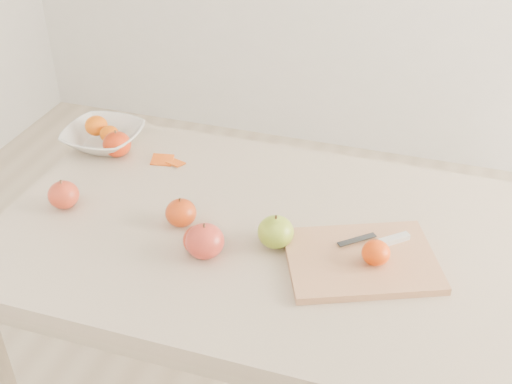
% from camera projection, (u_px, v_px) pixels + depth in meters
% --- Properties ---
extents(table, '(1.20, 0.80, 0.75)m').
position_uv_depth(table, '(250.00, 259.00, 1.58)').
color(table, '#C1AF91').
rests_on(table, ground).
extents(cutting_board, '(0.39, 0.35, 0.02)m').
position_uv_depth(cutting_board, '(361.00, 260.00, 1.42)').
color(cutting_board, tan).
rests_on(cutting_board, table).
extents(board_tangerine, '(0.06, 0.06, 0.05)m').
position_uv_depth(board_tangerine, '(376.00, 253.00, 1.38)').
color(board_tangerine, '#D23F07').
rests_on(board_tangerine, cutting_board).
extents(fruit_bowl, '(0.22, 0.22, 0.05)m').
position_uv_depth(fruit_bowl, '(104.00, 137.00, 1.84)').
color(fruit_bowl, silver).
rests_on(fruit_bowl, table).
extents(bowl_tangerine_near, '(0.07, 0.07, 0.06)m').
position_uv_depth(bowl_tangerine_near, '(96.00, 126.00, 1.84)').
color(bowl_tangerine_near, '#DA5C07').
rests_on(bowl_tangerine_near, fruit_bowl).
extents(bowl_tangerine_far, '(0.05, 0.05, 0.05)m').
position_uv_depth(bowl_tangerine_far, '(109.00, 134.00, 1.81)').
color(bowl_tangerine_far, '#D55307').
rests_on(bowl_tangerine_far, fruit_bowl).
extents(orange_peel_a, '(0.07, 0.05, 0.01)m').
position_uv_depth(orange_peel_a, '(162.00, 161.00, 1.78)').
color(orange_peel_a, '#D04C0E').
rests_on(orange_peel_a, table).
extents(orange_peel_b, '(0.05, 0.05, 0.01)m').
position_uv_depth(orange_peel_b, '(176.00, 163.00, 1.77)').
color(orange_peel_b, '#D1500E').
rests_on(orange_peel_b, table).
extents(paring_knife, '(0.16, 0.10, 0.01)m').
position_uv_depth(paring_knife, '(388.00, 239.00, 1.45)').
color(paring_knife, silver).
rests_on(paring_knife, cutting_board).
extents(apple_green, '(0.08, 0.08, 0.08)m').
position_uv_depth(apple_green, '(276.00, 232.00, 1.45)').
color(apple_green, olive).
rests_on(apple_green, table).
extents(apple_red_c, '(0.09, 0.09, 0.08)m').
position_uv_depth(apple_red_c, '(205.00, 241.00, 1.42)').
color(apple_red_c, maroon).
rests_on(apple_red_c, table).
extents(apple_red_e, '(0.07, 0.07, 0.07)m').
position_uv_depth(apple_red_e, '(199.00, 240.00, 1.44)').
color(apple_red_e, '#8D020D').
rests_on(apple_red_e, table).
extents(apple_red_d, '(0.08, 0.08, 0.07)m').
position_uv_depth(apple_red_d, '(64.00, 195.00, 1.58)').
color(apple_red_d, '#A5160E').
rests_on(apple_red_d, table).
extents(apple_red_a, '(0.08, 0.08, 0.07)m').
position_uv_depth(apple_red_a, '(117.00, 144.00, 1.79)').
color(apple_red_a, '#9B1404').
rests_on(apple_red_a, table).
extents(apple_red_b, '(0.07, 0.07, 0.07)m').
position_uv_depth(apple_red_b, '(181.00, 213.00, 1.52)').
color(apple_red_b, maroon).
rests_on(apple_red_b, table).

